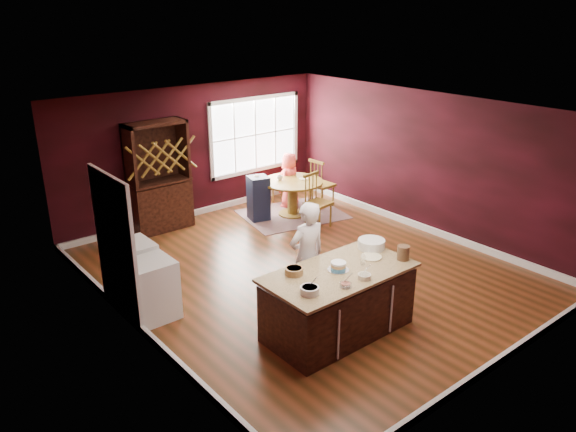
% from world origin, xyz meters
% --- Properties ---
extents(room_shell, '(7.00, 7.00, 7.00)m').
position_xyz_m(room_shell, '(0.00, 0.00, 1.35)').
color(room_shell, brown).
rests_on(room_shell, ground).
extents(window, '(2.36, 0.10, 1.66)m').
position_xyz_m(window, '(1.50, 3.47, 1.50)').
color(window, white).
rests_on(window, room_shell).
extents(doorway, '(0.08, 1.26, 2.13)m').
position_xyz_m(doorway, '(-2.97, 0.60, 1.02)').
color(doorway, white).
rests_on(doorway, room_shell).
extents(kitchen_island, '(2.05, 1.07, 0.92)m').
position_xyz_m(kitchen_island, '(-0.88, -1.65, 0.44)').
color(kitchen_island, black).
rests_on(kitchen_island, ground).
extents(dining_table, '(1.27, 1.27, 0.75)m').
position_xyz_m(dining_table, '(1.52, 2.20, 0.53)').
color(dining_table, brown).
rests_on(dining_table, ground).
extents(baker, '(0.63, 0.43, 1.65)m').
position_xyz_m(baker, '(-0.79, -0.90, 0.83)').
color(baker, silver).
rests_on(baker, ground).
extents(layer_cake, '(0.28, 0.28, 0.12)m').
position_xyz_m(layer_cake, '(-0.87, -1.63, 0.98)').
color(layer_cake, white).
rests_on(layer_cake, kitchen_island).
extents(bowl_blue, '(0.24, 0.24, 0.09)m').
position_xyz_m(bowl_blue, '(-1.58, -1.86, 0.97)').
color(bowl_blue, silver).
rests_on(bowl_blue, kitchen_island).
extents(bowl_yellow, '(0.24, 0.24, 0.09)m').
position_xyz_m(bowl_yellow, '(-1.40, -1.34, 0.97)').
color(bowl_yellow, brown).
rests_on(bowl_yellow, kitchen_island).
extents(bowl_pink, '(0.15, 0.15, 0.06)m').
position_xyz_m(bowl_pink, '(-1.13, -2.02, 0.95)').
color(bowl_pink, silver).
rests_on(bowl_pink, kitchen_island).
extents(bowl_olive, '(0.17, 0.17, 0.06)m').
position_xyz_m(bowl_olive, '(-0.78, -2.01, 0.95)').
color(bowl_olive, beige).
rests_on(bowl_olive, kitchen_island).
extents(drinking_glass, '(0.07, 0.07, 0.14)m').
position_xyz_m(drinking_glass, '(-0.49, -1.71, 0.99)').
color(drinking_glass, silver).
rests_on(drinking_glass, kitchen_island).
extents(dinner_plate, '(0.29, 0.29, 0.02)m').
position_xyz_m(dinner_plate, '(-0.25, -1.63, 0.93)').
color(dinner_plate, '#FEDFA8').
rests_on(dinner_plate, kitchen_island).
extents(white_tub, '(0.39, 0.39, 0.13)m').
position_xyz_m(white_tub, '(-0.02, -1.42, 0.99)').
color(white_tub, white).
rests_on(white_tub, kitchen_island).
extents(stoneware_crock, '(0.17, 0.17, 0.20)m').
position_xyz_m(stoneware_crock, '(0.04, -1.95, 1.02)').
color(stoneware_crock, brown).
rests_on(stoneware_crock, kitchen_island).
extents(rug, '(2.32, 1.95, 0.01)m').
position_xyz_m(rug, '(1.52, 2.20, 0.01)').
color(rug, brown).
rests_on(rug, ground).
extents(chair_east, '(0.46, 0.48, 1.08)m').
position_xyz_m(chair_east, '(2.37, 2.21, 0.54)').
color(chair_east, olive).
rests_on(chair_east, ground).
extents(chair_south, '(0.52, 0.50, 1.10)m').
position_xyz_m(chair_south, '(1.48, 1.35, 0.55)').
color(chair_south, brown).
rests_on(chair_south, ground).
extents(chair_north, '(0.51, 0.49, 1.01)m').
position_xyz_m(chair_north, '(1.87, 2.95, 0.51)').
color(chair_north, brown).
rests_on(chair_north, ground).
extents(seated_woman, '(0.69, 0.57, 1.21)m').
position_xyz_m(seated_woman, '(1.79, 2.63, 0.61)').
color(seated_woman, '#F44946').
rests_on(seated_woman, ground).
extents(high_chair, '(0.47, 0.47, 0.96)m').
position_xyz_m(high_chair, '(0.81, 2.44, 0.48)').
color(high_chair, black).
rests_on(high_chair, ground).
extents(toddler, '(0.18, 0.14, 0.26)m').
position_xyz_m(toddler, '(0.77, 2.55, 0.81)').
color(toddler, '#8CA5BF').
rests_on(toddler, high_chair).
extents(table_plate, '(0.20, 0.20, 0.01)m').
position_xyz_m(table_plate, '(1.77, 2.15, 0.76)').
color(table_plate, beige).
rests_on(table_plate, dining_table).
extents(table_cup, '(0.14, 0.14, 0.09)m').
position_xyz_m(table_cup, '(1.34, 2.41, 0.80)').
color(table_cup, silver).
rests_on(table_cup, dining_table).
extents(hutch, '(1.17, 0.49, 2.14)m').
position_xyz_m(hutch, '(-0.98, 3.22, 1.07)').
color(hutch, '#342014').
rests_on(hutch, ground).
extents(washer, '(0.60, 0.59, 0.88)m').
position_xyz_m(washer, '(-2.64, 0.28, 0.44)').
color(washer, white).
rests_on(washer, ground).
extents(dryer, '(0.63, 0.61, 0.92)m').
position_xyz_m(dryer, '(-2.64, 0.92, 0.46)').
color(dryer, white).
rests_on(dryer, ground).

